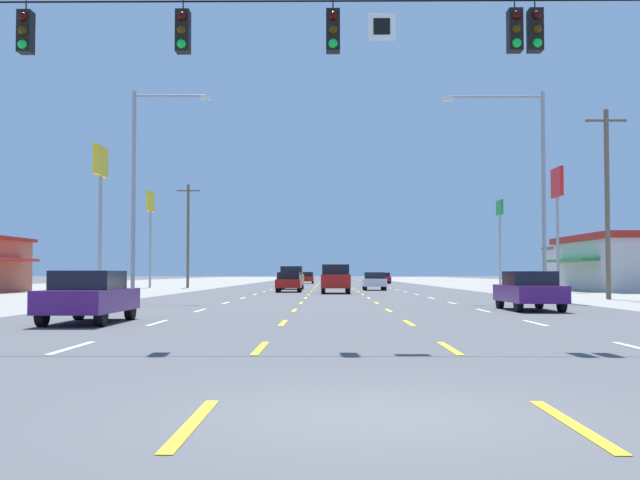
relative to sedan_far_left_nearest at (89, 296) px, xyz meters
name	(u,v)px	position (x,y,z in m)	size (l,w,h in m)	color
ground_plane	(334,288)	(7.17, 51.50, -0.76)	(572.00, 572.00, 0.00)	#4C4C4F
lot_apron_left	(64,288)	(-17.58, 51.50, -0.75)	(28.00, 440.00, 0.01)	gray
lot_apron_right	(605,288)	(31.92, 51.50, -0.75)	(28.00, 440.00, 0.01)	gray
lane_markings	(332,283)	(7.17, 90.00, -0.75)	(10.64, 227.60, 0.01)	white
signal_span_wire	(360,98)	(7.37, -5.14, 4.43)	(24.96, 0.53, 8.69)	brown
sedan_far_left_nearest	(89,296)	(0.00, 0.00, 0.00)	(1.80, 4.50, 1.46)	#4C196B
sedan_far_right_near	(529,290)	(14.21, 7.82, 0.00)	(1.80, 4.50, 1.46)	#4C196B
suv_center_turn_mid	(335,278)	(7.18, 33.20, 0.27)	(1.98, 4.90, 1.98)	red
sedan_inner_left_midfar	(289,282)	(3.79, 37.05, 0.00)	(1.80, 4.50, 1.46)	red
sedan_inner_right_far	(374,281)	(10.43, 43.39, 0.00)	(1.80, 4.50, 1.46)	white
suv_inner_left_farther	(292,277)	(3.52, 47.45, 0.27)	(1.98, 4.90, 1.98)	#B28C33
hatchback_inner_left_farthest	(307,278)	(3.87, 84.92, 0.03)	(1.72, 3.90, 1.54)	red
sedan_far_right_distant_a	(383,278)	(14.03, 85.12, 0.00)	(1.80, 4.50, 1.46)	maroon
sedan_far_left_distant_b	(284,278)	(0.34, 92.83, 0.00)	(1.80, 4.50, 1.46)	red
storefront_right_row_2	(599,266)	(35.29, 62.96, 1.40)	(8.75, 13.10, 4.28)	#B2B2B7
pole_sign_left_row_1	(101,179)	(-7.02, 25.70, 6.27)	(0.24, 2.45, 9.05)	gray
pole_sign_left_row_2	(150,212)	(-10.46, 54.95, 6.50)	(0.24, 2.69, 9.25)	gray
pole_sign_right_row_1	(557,195)	(23.67, 37.32, 6.43)	(0.24, 2.57, 9.21)	gray
pole_sign_right_row_2	(500,220)	(24.15, 59.62, 6.04)	(0.24, 2.42, 8.81)	gray
streetlight_left_row_0	(141,180)	(-2.62, 17.28, 5.24)	(3.92, 0.26, 10.47)	gray
streetlight_right_row_0	(533,178)	(16.79, 17.28, 5.32)	(5.03, 0.26, 10.38)	gray
utility_pole_right_row_0	(607,200)	(21.55, 20.50, 4.51)	(2.20, 0.26, 10.15)	brown
utility_pole_left_row_1	(188,234)	(-6.75, 54.51, 4.39)	(2.20, 0.26, 9.89)	brown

